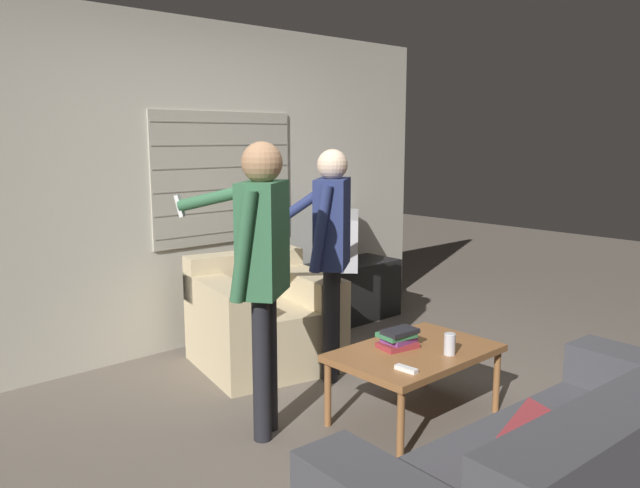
% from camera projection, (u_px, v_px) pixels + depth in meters
% --- Properties ---
extents(ground_plane, '(16.00, 16.00, 0.00)m').
position_uv_depth(ground_plane, '(371.00, 431.00, 3.56)').
color(ground_plane, '#665B51').
extents(wall_back, '(5.20, 0.08, 2.55)m').
position_uv_depth(wall_back, '(184.00, 187.00, 4.84)').
color(wall_back, '#BCB7A8').
rests_on(wall_back, ground_plane).
extents(armchair_beige, '(1.07, 1.05, 0.79)m').
position_uv_depth(armchair_beige, '(262.00, 320.00, 4.58)').
color(armchair_beige, '#C6B289').
rests_on(armchair_beige, ground_plane).
extents(coffee_table, '(0.97, 0.63, 0.43)m').
position_uv_depth(coffee_table, '(415.00, 356.00, 3.65)').
color(coffee_table, brown).
rests_on(coffee_table, ground_plane).
extents(tv_stand, '(1.00, 0.45, 0.53)m').
position_uv_depth(tv_stand, '(347.00, 291.00, 5.69)').
color(tv_stand, black).
rests_on(tv_stand, ground_plane).
extents(tv, '(0.77, 0.76, 0.44)m').
position_uv_depth(tv, '(347.00, 239.00, 5.61)').
color(tv, '#B2B2B7').
rests_on(tv, tv_stand).
extents(person_left_standing, '(0.48, 0.80, 1.63)m').
position_uv_depth(person_left_standing, '(261.00, 254.00, 3.35)').
color(person_left_standing, black).
rests_on(person_left_standing, ground_plane).
extents(person_right_standing, '(0.49, 0.75, 1.58)m').
position_uv_depth(person_right_standing, '(331.00, 237.00, 4.19)').
color(person_right_standing, black).
rests_on(person_right_standing, ground_plane).
extents(book_stack, '(0.24, 0.20, 0.11)m').
position_uv_depth(book_stack, '(398.00, 338.00, 3.67)').
color(book_stack, maroon).
rests_on(book_stack, coffee_table).
extents(soda_can, '(0.07, 0.07, 0.13)m').
position_uv_depth(soda_can, '(450.00, 344.00, 3.55)').
color(soda_can, silver).
rests_on(soda_can, coffee_table).
extents(spare_remote, '(0.05, 0.13, 0.02)m').
position_uv_depth(spare_remote, '(406.00, 369.00, 3.31)').
color(spare_remote, white).
rests_on(spare_remote, coffee_table).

